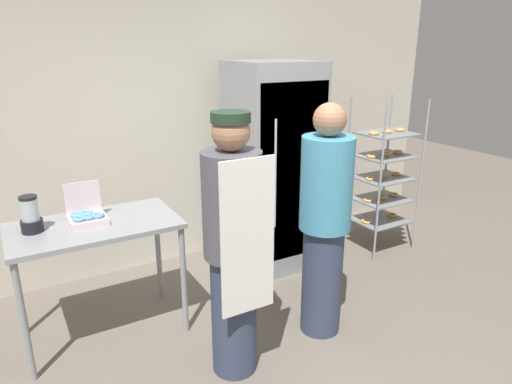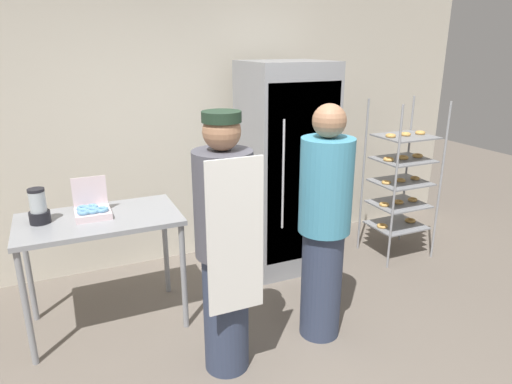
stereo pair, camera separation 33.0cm
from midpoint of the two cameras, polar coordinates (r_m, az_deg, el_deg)
back_wall at (r=4.55m, az=-12.34°, el=8.67°), size 6.40×0.12×2.81m
refrigerator at (r=4.36m, az=-0.02°, el=3.03°), size 0.76×0.74×1.98m
baking_rack at (r=4.88m, az=13.75°, el=1.81°), size 0.59×0.51×1.61m
prep_counter at (r=3.54m, az=-21.98°, el=-5.31°), size 1.16×0.67×0.90m
donut_box at (r=3.51m, az=-22.96°, el=-2.91°), size 0.25×0.24×0.28m
blender_pitcher at (r=3.50m, az=-28.83°, el=-2.71°), size 0.14×0.14×0.26m
person_baker at (r=2.89m, az=-6.16°, el=-6.81°), size 0.37×0.39×1.75m
person_customer at (r=3.31m, az=5.77°, el=-3.81°), size 0.37×0.37×1.75m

